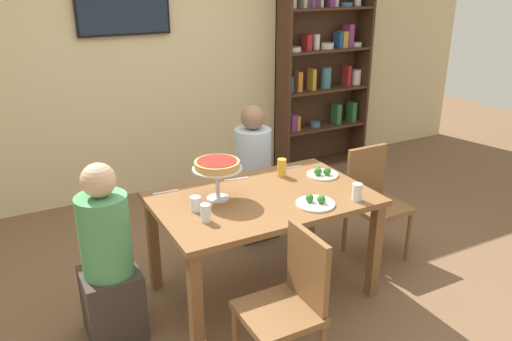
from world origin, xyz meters
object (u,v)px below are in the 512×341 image
diner_head_west (109,266)px  chair_near_left (289,301)px  water_glass_clear_near (195,204)px  bookshelf (322,66)px  cutlery_fork_near (236,179)px  water_glass_clear_far (357,192)px  television (123,7)px  cutlery_fork_far (166,192)px  cutlery_knife_near (290,167)px  water_glass_clear_spare (206,213)px  diner_far_right (253,182)px  deep_dish_pizza_stand (217,167)px  salad_plate_near_diner (322,173)px  salad_plate_far_diner (315,202)px  beer_glass_amber_tall (282,168)px  chair_head_east (373,197)px  dining_table (263,209)px

diner_head_west → chair_near_left: diner_head_west is taller
water_glass_clear_near → bookshelf: bearing=40.6°
cutlery_fork_near → water_glass_clear_far: bearing=134.7°
bookshelf → television: (-2.16, 0.09, 0.69)m
cutlery_fork_far → cutlery_knife_near: bearing=-176.0°
diner_head_west → television: bearing=70.2°
water_glass_clear_spare → cutlery_fork_near: (0.45, 0.51, -0.05)m
water_glass_clear_near → cutlery_fork_near: (0.45, 0.35, -0.04)m
diner_far_right → deep_dish_pizza_stand: diner_far_right is taller
diner_head_west → diner_far_right: size_ratio=1.00×
television → chair_near_left: television is taller
bookshelf → television: size_ratio=2.58×
deep_dish_pizza_stand → salad_plate_near_diner: 0.86m
cutlery_fork_far → chair_near_left: bearing=108.1°
television → salad_plate_far_diner: size_ratio=3.37×
deep_dish_pizza_stand → salad_plate_far_diner: (0.52, -0.38, -0.21)m
beer_glass_amber_tall → television: bearing=107.7°
television → cutlery_knife_near: (0.74, -1.74, -1.09)m
bookshelf → water_glass_clear_far: bearing=-119.8°
water_glass_clear_spare → chair_head_east: bearing=8.7°
television → cutlery_fork_near: television is taller
dining_table → water_glass_clear_spare: bearing=-161.5°
television → salad_plate_far_diner: 2.67m
water_glass_clear_near → water_glass_clear_spare: (-0.00, -0.17, 0.01)m
water_glass_clear_near → television: bearing=85.0°
salad_plate_far_diner → cutlery_fork_near: 0.68m
water_glass_clear_spare → cutlery_fork_near: water_glass_clear_spare is taller
water_glass_clear_spare → cutlery_knife_near: bearing=29.9°
water_glass_clear_far → cutlery_knife_near: water_glass_clear_far is taller
dining_table → deep_dish_pizza_stand: (-0.28, 0.10, 0.32)m
chair_head_east → beer_glass_amber_tall: size_ratio=6.60×
television → salad_plate_near_diner: television is taller
water_glass_clear_spare → cutlery_knife_near: size_ratio=0.62×
water_glass_clear_far → deep_dish_pizza_stand: bearing=150.7°
chair_near_left → cutlery_knife_near: bearing=-31.5°
dining_table → chair_near_left: (-0.26, -0.78, -0.16)m
salad_plate_near_diner → water_glass_clear_far: bearing=-95.5°
deep_dish_pizza_stand → beer_glass_amber_tall: size_ratio=2.46×
dining_table → chair_head_east: size_ratio=1.66×
cutlery_fork_near → cutlery_fork_far: same height
television → deep_dish_pizza_stand: (0.01, -2.01, -0.87)m
beer_glass_amber_tall → cutlery_knife_near: (0.15, 0.12, -0.06)m
bookshelf → cutlery_fork_near: size_ratio=12.29×
diner_head_west → water_glass_clear_spare: diner_head_west is taller
chair_near_left → cutlery_knife_near: size_ratio=4.83×
cutlery_fork_near → cutlery_fork_far: (-0.53, 0.01, 0.00)m
chair_near_left → cutlery_knife_near: (0.70, 1.15, 0.26)m
bookshelf → beer_glass_amber_tall: bookshelf is taller
water_glass_clear_near → cutlery_knife_near: (0.92, 0.36, -0.04)m
salad_plate_near_diner → water_glass_clear_far: size_ratio=1.97×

